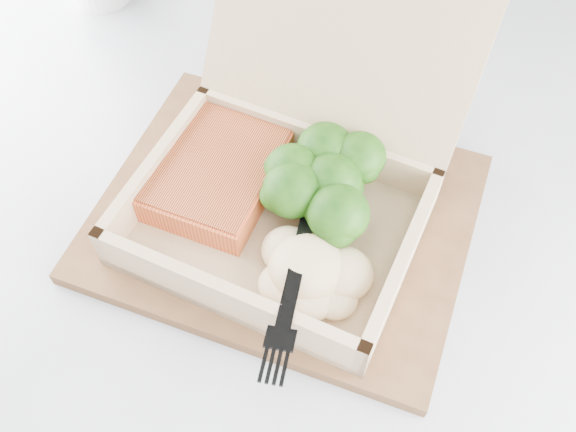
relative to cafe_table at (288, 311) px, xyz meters
The scene contains 8 objects.
cafe_table is the anchor object (origin of this frame).
serving_tray 0.20m from the cafe_table, 139.26° to the right, with size 0.33×0.26×0.01m, color brown.
takeout_container 0.26m from the cafe_table, 100.71° to the left, with size 0.27×0.31×0.20m.
salmon_fillet 0.24m from the cafe_table, behind, with size 0.10×0.13×0.03m, color #E4552C.
broccoli_pile 0.24m from the cafe_table, 37.27° to the left, with size 0.12×0.12×0.04m, color #306B17, non-canonical shape.
mashed_potatoes 0.25m from the cafe_table, 48.09° to the right, with size 0.10×0.09×0.03m, color beige.
plastic_fork 0.26m from the cafe_table, 50.80° to the right, with size 0.07×0.16×0.02m.
receipt 0.27m from the cafe_table, 92.84° to the left, with size 0.08×0.14×0.00m, color white.
Camera 1 is at (-0.38, -0.21, 1.24)m, focal length 40.00 mm.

